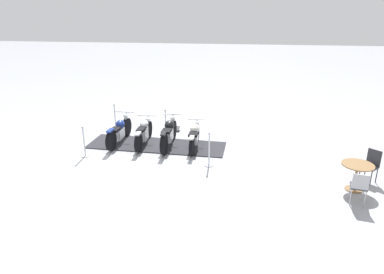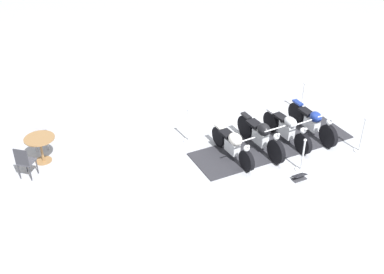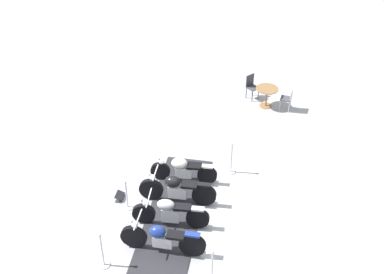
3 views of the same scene
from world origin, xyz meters
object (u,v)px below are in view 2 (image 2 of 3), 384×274
cafe_table (40,144)px  motorcycle_chrome (287,129)px  motorcycle_black (261,135)px  stanchion_right_mid (302,160)px  stanchion_left_front (189,130)px  cafe_chair_across_table (40,131)px  stanchion_right_rear (361,140)px  motorcycle_navy (313,122)px  info_placard (299,177)px  cafe_chair_near_table (25,161)px  motorcycle_cream (233,144)px  stanchion_left_rear (302,101)px

cafe_table → motorcycle_chrome: bearing=69.4°
motorcycle_black → stanchion_right_mid: bearing=18.0°
stanchion_left_front → cafe_chair_across_table: stanchion_left_front is taller
stanchion_left_front → stanchion_right_rear: stanchion_right_rear is taller
motorcycle_navy → stanchion_left_front: (-1.55, -3.53, -0.10)m
stanchion_right_mid → info_placard: stanchion_right_mid is taller
motorcycle_navy → stanchion_right_mid: bearing=-45.8°
cafe_table → cafe_chair_near_table: 0.83m
cafe_chair_near_table → motorcycle_navy: bearing=-60.0°
motorcycle_cream → cafe_table: size_ratio=2.41×
motorcycle_cream → stanchion_right_rear: 3.83m
stanchion_left_rear → stanchion_left_front: bearing=-92.0°
motorcycle_chrome → cafe_chair_near_table: (-1.95, -7.35, 0.07)m
info_placard → motorcycle_chrome: bearing=-115.1°
stanchion_left_front → cafe_table: bearing=-103.9°
stanchion_left_rear → motorcycle_navy: bearing=-28.9°
motorcycle_black → motorcycle_navy: 1.91m
motorcycle_chrome → info_placard: motorcycle_chrome is taller
stanchion_left_rear → info_placard: (3.03, -2.58, -0.32)m
motorcycle_chrome → stanchion_right_mid: stanchion_right_mid is taller
motorcycle_cream → cafe_table: (-2.50, -4.87, 0.11)m
motorcycle_cream → cafe_chair_across_table: bearing=-125.4°
motorcycle_black → info_placard: motorcycle_black is taller
stanchion_right_rear → cafe_table: stanchion_right_rear is taller
motorcycle_cream → cafe_chair_near_table: bearing=-109.6°
motorcycle_navy → cafe_chair_across_table: bearing=-111.6°
stanchion_left_front → stanchion_right_mid: 3.52m
stanchion_left_rear → stanchion_right_rear: (2.79, -0.10, -0.00)m
motorcycle_chrome → stanchion_left_rear: 2.20m
stanchion_right_rear → cafe_chair_across_table: size_ratio=1.26×
stanchion_left_front → stanchion_left_rear: stanchion_left_front is taller
stanchion_right_mid → stanchion_right_rear: 2.15m
motorcycle_black → cafe_table: bearing=-112.7°
motorcycle_chrome → stanchion_left_front: size_ratio=1.91×
stanchion_right_rear → cafe_chair_near_table: size_ratio=1.16×
motorcycle_cream → motorcycle_black: size_ratio=0.91×
motorcycle_cream → motorcycle_navy: bearing=87.8°
motorcycle_chrome → stanchion_right_rear: (1.43, 1.62, -0.10)m
cafe_chair_near_table → cafe_chair_across_table: (-1.40, 0.73, -0.03)m
cafe_chair_near_table → stanchion_left_front: bearing=-51.8°
motorcycle_chrome → stanchion_left_rear: stanchion_left_rear is taller
motorcycle_navy → cafe_chair_across_table: (-3.39, -7.58, 0.05)m
motorcycle_cream → motorcycle_navy: 2.86m
stanchion_right_rear → stanchion_left_front: bearing=-125.0°
motorcycle_cream → motorcycle_black: bearing=88.1°
stanchion_left_front → stanchion_left_rear: bearing=88.0°
stanchion_left_front → stanchion_right_rear: 5.13m
motorcycle_chrome → info_placard: (1.68, -0.86, -0.42)m
stanchion_left_front → cafe_table: stanchion_left_front is taller
cafe_chair_near_table → motorcycle_chrome: bearing=-61.4°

